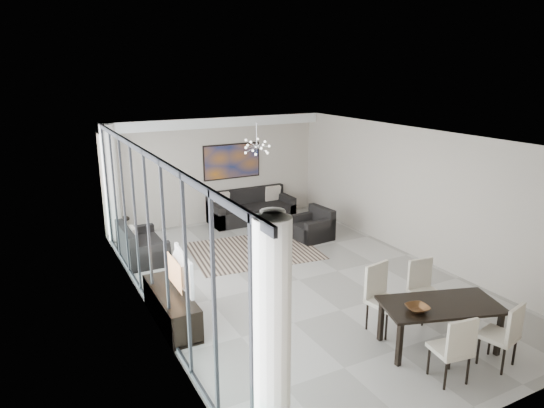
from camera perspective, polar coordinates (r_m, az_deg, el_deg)
room_shell at (r=9.67m, az=5.62°, el=-0.49°), size 6.00×9.00×2.90m
window_wall at (r=8.38m, az=-13.73°, el=-3.32°), size 0.37×8.95×2.90m
soffit at (r=12.98m, az=-6.59°, el=9.56°), size 5.98×0.40×0.26m
painting at (r=13.49m, az=-4.73°, el=5.03°), size 1.68×0.04×0.98m
chandelier at (r=11.52m, az=-1.82°, el=6.78°), size 0.66×0.66×0.71m
rug at (r=11.43m, az=-2.16°, el=-5.49°), size 3.09×2.51×0.01m
coffee_table at (r=12.34m, az=0.52°, el=-2.98°), size 0.93×0.93×0.33m
bowl_coffee at (r=12.22m, az=0.48°, el=-2.28°), size 0.25×0.25×0.07m
sofa_main at (r=13.60m, az=-2.51°, el=-0.74°), size 2.35×0.96×0.85m
loveseat at (r=11.27m, az=-15.19°, el=-4.98°), size 0.86×1.54×0.77m
armchair at (r=12.21m, az=4.74°, el=-2.85°), size 0.94×0.98×0.76m
side_table at (r=12.63m, az=-17.26°, el=-2.39°), size 0.40×0.40×0.55m
tv_console at (r=8.46m, az=-11.78°, el=-11.77°), size 0.50×1.79×0.56m
television at (r=8.30m, az=-11.06°, el=-7.76°), size 0.22×1.09×0.62m
dining_table at (r=7.86m, az=19.19°, el=-11.59°), size 1.95×1.38×0.73m
dining_chair_sw at (r=7.14m, az=20.76°, el=-15.33°), size 0.53×0.53×1.00m
dining_chair_se at (r=7.75m, az=25.84°, el=-13.36°), size 0.55×0.55×0.99m
dining_chair_nw at (r=8.15m, az=12.69°, el=-10.11°), size 0.59×0.59×1.10m
dining_chair_ne at (r=8.73m, az=17.34°, el=-9.05°), size 0.52×0.52×1.02m
bowl_dining at (r=7.49m, az=16.73°, el=-11.68°), size 0.37×0.37×0.08m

